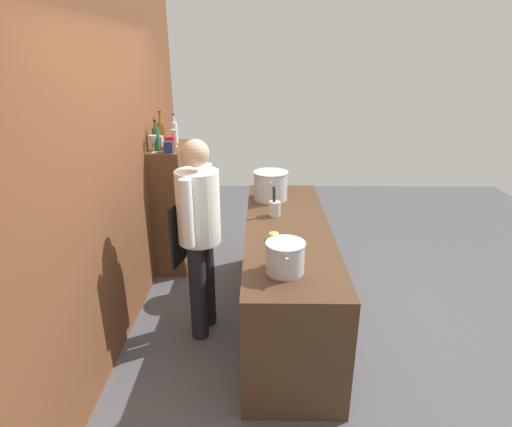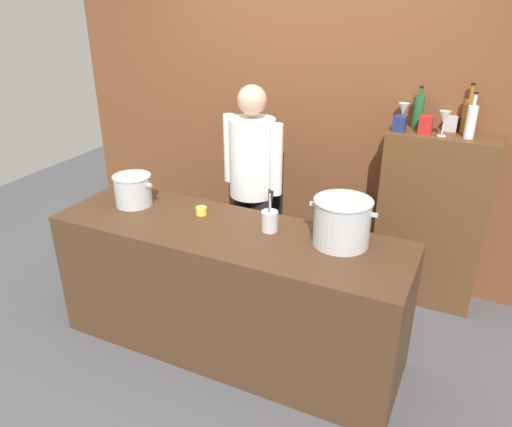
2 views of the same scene
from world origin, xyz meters
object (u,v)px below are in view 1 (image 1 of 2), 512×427
(wine_bottle_clear, at_px, (175,132))
(wine_bottle_amber, at_px, (161,132))
(utensil_crock, at_px, (275,208))
(spice_tin_silver, at_px, (159,141))
(spice_tin_red, at_px, (171,143))
(stockpot_large, at_px, (271,185))
(stockpot_small, at_px, (285,257))
(chef, at_px, (199,227))
(wine_glass_wide, at_px, (153,141))
(butter_jar, at_px, (274,236))
(spice_tin_navy, at_px, (169,147))
(wine_bottle_green, at_px, (156,139))
(wine_glass_tall, at_px, (174,135))

(wine_bottle_clear, relative_size, wine_bottle_amber, 0.90)
(utensil_crock, bearing_deg, spice_tin_silver, 54.06)
(spice_tin_red, bearing_deg, stockpot_large, -104.99)
(stockpot_small, height_order, wine_bottle_clear, wine_bottle_clear)
(stockpot_large, height_order, wine_bottle_amber, wine_bottle_amber)
(chef, distance_m, wine_glass_wide, 1.20)
(chef, relative_size, stockpot_large, 4.15)
(chef, height_order, utensil_crock, chef)
(butter_jar, height_order, wine_bottle_clear, wine_bottle_clear)
(chef, bearing_deg, wine_bottle_clear, -149.94)
(spice_tin_navy, bearing_deg, wine_glass_wide, 93.46)
(utensil_crock, distance_m, spice_tin_red, 1.33)
(wine_bottle_clear, distance_m, wine_bottle_amber, 0.14)
(wine_bottle_clear, bearing_deg, wine_glass_wide, 166.19)
(wine_bottle_amber, bearing_deg, chef, -157.52)
(utensil_crock, height_order, butter_jar, utensil_crock)
(wine_bottle_green, bearing_deg, wine_glass_wide, 178.13)
(spice_tin_navy, bearing_deg, wine_bottle_clear, 3.69)
(wine_bottle_clear, bearing_deg, wine_glass_tall, -170.47)
(utensil_crock, xyz_separation_m, spice_tin_red, (0.72, 1.04, 0.43))
(spice_tin_silver, bearing_deg, utensil_crock, -125.94)
(wine_glass_tall, bearing_deg, wine_bottle_green, 143.98)
(stockpot_small, height_order, utensil_crock, utensil_crock)
(wine_bottle_amber, bearing_deg, wine_glass_tall, -129.63)
(wine_bottle_green, xyz_separation_m, wine_glass_wide, (-0.11, 0.00, 0.00))
(spice_tin_silver, bearing_deg, wine_bottle_amber, -5.62)
(wine_bottle_green, relative_size, spice_tin_red, 2.41)
(wine_bottle_clear, bearing_deg, stockpot_large, -118.46)
(spice_tin_silver, bearing_deg, butter_jar, -139.40)
(stockpot_small, height_order, butter_jar, stockpot_small)
(stockpot_large, distance_m, wine_glass_tall, 1.15)
(wine_bottle_clear, bearing_deg, butter_jar, -145.63)
(wine_bottle_clear, bearing_deg, wine_bottle_green, 162.88)
(wine_glass_tall, height_order, spice_tin_navy, wine_glass_tall)
(wine_bottle_amber, height_order, spice_tin_red, wine_bottle_amber)
(wine_bottle_amber, distance_m, spice_tin_navy, 0.46)
(wine_bottle_amber, bearing_deg, utensil_crock, -129.20)
(chef, distance_m, spice_tin_red, 1.29)
(wine_bottle_clear, height_order, wine_bottle_amber, wine_bottle_amber)
(wine_bottle_green, xyz_separation_m, spice_tin_navy, (-0.10, -0.14, -0.06))
(wine_glass_wide, bearing_deg, spice_tin_silver, 5.37)
(utensil_crock, xyz_separation_m, wine_bottle_amber, (0.97, 1.18, 0.49))
(stockpot_large, bearing_deg, spice_tin_silver, 70.19)
(chef, height_order, spice_tin_red, chef)
(butter_jar, relative_size, wine_glass_tall, 0.43)
(wine_bottle_green, relative_size, spice_tin_silver, 2.96)
(spice_tin_silver, bearing_deg, spice_tin_navy, -151.61)
(butter_jar, bearing_deg, spice_tin_navy, 43.69)
(wine_bottle_clear, relative_size, wine_bottle_green, 1.03)
(chef, height_order, wine_glass_tall, chef)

